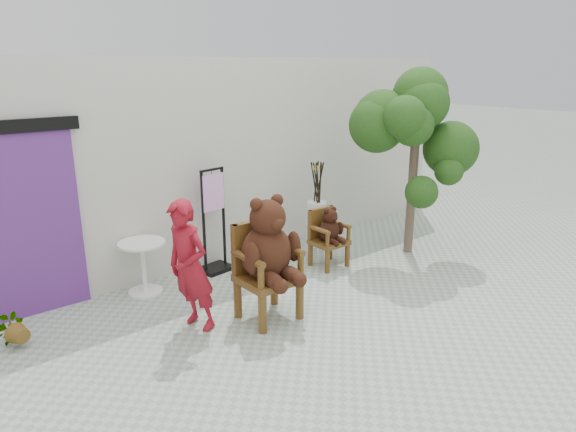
% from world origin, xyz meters
% --- Properties ---
extents(ground_plane, '(60.00, 60.00, 0.00)m').
position_xyz_m(ground_plane, '(0.00, 0.00, 0.00)').
color(ground_plane, '#9EA997').
rests_on(ground_plane, ground).
extents(back_wall, '(9.00, 1.00, 3.00)m').
position_xyz_m(back_wall, '(0.00, 3.10, 1.50)').
color(back_wall, beige).
rests_on(back_wall, ground).
extents(doorway, '(1.40, 0.11, 2.33)m').
position_xyz_m(doorway, '(-3.00, 2.58, 1.16)').
color(doorway, '#5B297B').
rests_on(doorway, ground).
extents(chair_big, '(0.74, 0.78, 1.49)m').
position_xyz_m(chair_big, '(-0.91, 0.72, 0.83)').
color(chair_big, '#492D0F').
rests_on(chair_big, ground).
extents(chair_small, '(0.49, 0.49, 0.91)m').
position_xyz_m(chair_small, '(0.76, 1.46, 0.53)').
color(chair_small, '#492D0F').
rests_on(chair_small, ground).
extents(person, '(0.50, 0.64, 1.54)m').
position_xyz_m(person, '(-1.76, 1.01, 0.77)').
color(person, maroon).
rests_on(person, ground).
extents(cafe_table, '(0.60, 0.60, 0.70)m').
position_xyz_m(cafe_table, '(-1.76, 2.29, 0.44)').
color(cafe_table, white).
rests_on(cafe_table, ground).
extents(display_stand, '(0.49, 0.41, 1.51)m').
position_xyz_m(display_stand, '(-0.64, 2.35, 0.58)').
color(display_stand, black).
rests_on(display_stand, ground).
extents(stool_bucket, '(0.32, 0.32, 1.46)m').
position_xyz_m(stool_bucket, '(1.05, 2.04, 0.64)').
color(stool_bucket, white).
rests_on(stool_bucket, ground).
extents(tree, '(1.77, 1.53, 2.87)m').
position_xyz_m(tree, '(2.03, 1.09, 2.05)').
color(tree, '#443629').
rests_on(tree, ground).
extents(potted_plant, '(0.43, 0.40, 0.39)m').
position_xyz_m(potted_plant, '(-3.40, 1.94, 0.19)').
color(potted_plant, black).
rests_on(potted_plant, ground).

